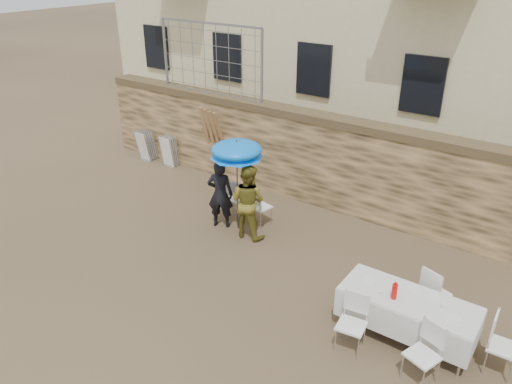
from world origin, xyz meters
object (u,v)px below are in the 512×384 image
Objects in this scene: table_chair_front_right at (423,355)px; table_chair_side at (503,346)px; couple_chair_right at (260,206)px; table_chair_back at (435,292)px; chair_stack_left at (150,143)px; chair_stack_right at (173,150)px; umbrella at (237,153)px; woman_dress at (248,201)px; banquet_table at (409,300)px; soda_bottle at (394,291)px; man_suit at (220,194)px; table_chair_front_left at (351,324)px; couple_chair_left at (236,197)px.

table_chair_side is (0.90, 0.85, 0.00)m from table_chair_front_right.
couple_chair_right is 4.27m from table_chair_back.
chair_stack_right is at bearing 0.00° from chair_stack_left.
couple_chair_right is 4.32m from chair_stack_right.
chair_stack_right is (-8.25, 2.32, -0.02)m from table_chair_back.
umbrella is 5.22m from chair_stack_left.
umbrella reaches higher than woman_dress.
couple_chair_right reaches higher than banquet_table.
couple_chair_right is 1.04× the size of chair_stack_left.
umbrella is at bearing 14.08° from table_chair_back.
woman_dress is 0.86× the size of umbrella.
chair_stack_left is at bearing 159.53° from soda_bottle.
table_chair_front_left is at bearing 130.30° from man_suit.
table_chair_side is at bearing -16.25° from chair_stack_left.
table_chair_side is (5.38, -1.59, 0.00)m from couple_chair_right.
woman_dress is 4.83m from table_chair_front_right.
umbrella is 2.02× the size of couple_chair_right.
woman_dress is at bearing 14.98° from table_chair_back.
couple_chair_right is 1.04× the size of chair_stack_right.
couple_chair_left is 1.00× the size of table_chair_front_left.
table_chair_front_right is at bearing -40.60° from soda_bottle.
banquet_table is (4.28, -1.24, -1.10)m from umbrella.
table_chair_back is at bearing -5.56° from umbrella.
soda_bottle reaches higher than table_chair_front_left.
table_chair_back is at bearing 75.96° from banquet_table.
chair_stack_left is at bearing 160.80° from banquet_table.
couple_chair_right is 1.00× the size of table_chair_front_right.
banquet_table is at bearing 142.88° from table_chair_front_right.
couple_chair_right is at bearing 71.85° from table_chair_side.
couple_chair_right is at bearing 56.31° from umbrella.
umbrella is 2.02× the size of table_chair_front_right.
chair_stack_left is at bearing 158.06° from umbrella.
table_chair_back is at bearing 120.14° from table_chair_front_right.
woman_dress is 0.79× the size of banquet_table.
chair_stack_left is (-4.27, 1.43, -0.02)m from couple_chair_left.
table_chair_front_left is at bearing 143.63° from couple_chair_left.
chair_stack_right is at bearing -55.34° from man_suit.
table_chair_back is (4.18, -0.89, 0.00)m from couple_chair_right.
table_chair_front_left is 1.74m from table_chair_back.
table_chair_front_right is (1.10, 0.00, 0.00)m from table_chair_front_left.
table_chair_front_right is at bearing -56.31° from banquet_table.
table_chair_side reaches higher than banquet_table.
banquet_table is 2.19× the size of table_chair_side.
couple_chair_right is 1.00× the size of table_chair_side.
couple_chair_left is at bearing 141.45° from table_chair_front_left.
couple_chair_right is at bearing 170.66° from table_chair_front_right.
umbrella is 4.41m from soda_bottle.
couple_chair_left is at bearing 73.66° from table_chair_side.
table_chair_back is at bearing 58.02° from table_chair_side.
table_chair_back reaches higher than chair_stack_right.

